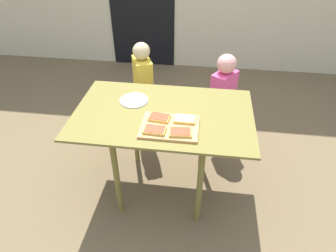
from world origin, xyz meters
TOP-DOWN VIEW (x-y plane):
  - ground_plane at (0.00, 0.00)m, footprint 16.00×16.00m
  - dining_table at (0.00, 0.00)m, footprint 1.27×0.80m
  - cutting_board at (0.07, -0.17)m, footprint 0.38×0.29m
  - pizza_slice_near_left at (-0.02, -0.24)m, footprint 0.15×0.10m
  - pizza_slice_near_right at (0.15, -0.24)m, footprint 0.15×0.11m
  - pizza_slice_far_left at (-0.01, -0.10)m, footprint 0.15×0.11m
  - pizza_slice_far_right at (0.16, -0.10)m, footprint 0.15×0.10m
  - plate_white_left at (-0.24, 0.13)m, footprint 0.21×0.21m
  - child_left at (-0.28, 0.64)m, footprint 0.22×0.28m
  - child_right at (0.45, 0.67)m, footprint 0.25×0.28m

SIDE VIEW (x-z plane):
  - ground_plane at x=0.00m, z-range 0.00..0.00m
  - child_right at x=0.45m, z-range 0.07..1.02m
  - child_left at x=-0.28m, z-range 0.06..1.09m
  - dining_table at x=0.00m, z-range 0.28..1.05m
  - plate_white_left at x=-0.24m, z-range 0.77..0.78m
  - cutting_board at x=0.07m, z-range 0.77..0.79m
  - pizza_slice_near_left at x=-0.02m, z-range 0.79..0.81m
  - pizza_slice_near_right at x=0.15m, z-range 0.79..0.81m
  - pizza_slice_far_left at x=-0.01m, z-range 0.79..0.81m
  - pizza_slice_far_right at x=0.16m, z-range 0.79..0.81m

